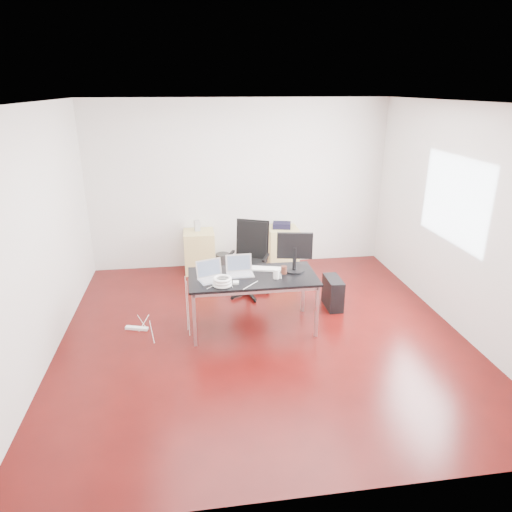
{
  "coord_description": "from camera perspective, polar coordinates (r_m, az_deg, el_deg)",
  "views": [
    {
      "loc": [
        -0.81,
        -5.05,
        2.96
      ],
      "look_at": [
        0.0,
        0.55,
        0.85
      ],
      "focal_mm": 32.0,
      "sensor_mm": 36.0,
      "label": 1
    }
  ],
  "objects": [
    {
      "name": "cable_coil",
      "position": [
        5.44,
        -4.23,
        -3.2
      ],
      "size": [
        0.24,
        0.24,
        0.11
      ],
      "rotation": [
        0.0,
        0.0,
        -0.35
      ],
      "color": "white",
      "rests_on": "desk"
    },
    {
      "name": "keyboard",
      "position": [
        5.91,
        1.47,
        -1.63
      ],
      "size": [
        0.46,
        0.25,
        0.02
      ],
      "primitive_type": "cube",
      "rotation": [
        0.0,
        0.0,
        -0.26
      ],
      "color": "white",
      "rests_on": "desk"
    },
    {
      "name": "wastebasket",
      "position": [
        7.84,
        -4.15,
        -0.69
      ],
      "size": [
        0.27,
        0.27,
        0.28
      ],
      "primitive_type": "cylinder",
      "rotation": [
        0.0,
        0.0,
        -0.12
      ],
      "color": "black",
      "rests_on": "ground"
    },
    {
      "name": "room_shell",
      "position": [
        5.35,
        1.23,
        3.54
      ],
      "size": [
        5.0,
        5.0,
        5.0
      ],
      "color": "#380706",
      "rests_on": "ground"
    },
    {
      "name": "monitor",
      "position": [
        5.8,
        4.85,
        0.77
      ],
      "size": [
        0.45,
        0.26,
        0.51
      ],
      "rotation": [
        0.0,
        0.0,
        -0.19
      ],
      "color": "black",
      "rests_on": "desk"
    },
    {
      "name": "navy_garment",
      "position": [
        7.77,
        3.24,
        3.86
      ],
      "size": [
        0.35,
        0.3,
        0.09
      ],
      "primitive_type": "cube",
      "rotation": [
        0.0,
        0.0,
        -0.24
      ],
      "color": "black",
      "rests_on": "filing_cabinet_right"
    },
    {
      "name": "speaker",
      "position": [
        7.64,
        -7.37,
        3.79
      ],
      "size": [
        0.11,
        0.1,
        0.18
      ],
      "primitive_type": "cube",
      "rotation": [
        0.0,
        0.0,
        0.22
      ],
      "color": "#9E9E9E",
      "rests_on": "filing_cabinet_left"
    },
    {
      "name": "cup_brown",
      "position": [
        5.78,
        3.51,
        -1.74
      ],
      "size": [
        0.1,
        0.1,
        0.1
      ],
      "primitive_type": "cylinder",
      "rotation": [
        0.0,
        0.0,
        0.31
      ],
      "color": "#4F261B",
      "rests_on": "desk"
    },
    {
      "name": "cup_white",
      "position": [
        5.63,
        2.55,
        -2.24
      ],
      "size": [
        0.08,
        0.08,
        0.12
      ],
      "primitive_type": "cylinder",
      "rotation": [
        0.0,
        0.0,
        -0.02
      ],
      "color": "white",
      "rests_on": "desk"
    },
    {
      "name": "desk",
      "position": [
        5.74,
        -0.42,
        -2.97
      ],
      "size": [
        1.6,
        0.8,
        0.73
      ],
      "color": "black",
      "rests_on": "ground"
    },
    {
      "name": "filing_cabinet_right",
      "position": [
        7.88,
        3.33,
        1.08
      ],
      "size": [
        0.5,
        0.5,
        0.7
      ],
      "primitive_type": "cube",
      "color": "tan",
      "rests_on": "ground"
    },
    {
      "name": "office_chair",
      "position": [
        6.79,
        -0.8,
        0.14
      ],
      "size": [
        0.63,
        0.65,
        1.08
      ],
      "rotation": [
        0.0,
        0.0,
        -0.41
      ],
      "color": "black",
      "rests_on": "ground"
    },
    {
      "name": "pc_tower",
      "position": [
        6.56,
        9.6,
        -4.56
      ],
      "size": [
        0.2,
        0.45,
        0.44
      ],
      "primitive_type": "cube",
      "rotation": [
        0.0,
        0.0,
        -0.01
      ],
      "color": "black",
      "rests_on": "ground"
    },
    {
      "name": "laptop_left",
      "position": [
        5.62,
        -5.62,
        -2.43
      ],
      "size": [
        0.4,
        0.35,
        0.23
      ],
      "rotation": [
        0.0,
        0.0,
        0.34
      ],
      "color": "silver",
      "rests_on": "desk"
    },
    {
      "name": "filing_cabinet_left",
      "position": [
        7.73,
        -7.07,
        0.57
      ],
      "size": [
        0.5,
        0.5,
        0.7
      ],
      "primitive_type": "cube",
      "color": "tan",
      "rests_on": "ground"
    },
    {
      "name": "laptop_right",
      "position": [
        5.75,
        -2.05,
        -1.77
      ],
      "size": [
        0.34,
        0.27,
        0.23
      ],
      "rotation": [
        0.0,
        0.0,
        0.04
      ],
      "color": "silver",
      "rests_on": "desk"
    },
    {
      "name": "power_adapter",
      "position": [
        5.5,
        -2.54,
        -3.34
      ],
      "size": [
        0.07,
        0.07,
        0.03
      ],
      "primitive_type": "cube",
      "rotation": [
        0.0,
        0.0,
        -0.06
      ],
      "color": "white",
      "rests_on": "desk"
    },
    {
      "name": "power_strip",
      "position": [
        6.18,
        -14.69,
        -8.72
      ],
      "size": [
        0.3,
        0.15,
        0.04
      ],
      "primitive_type": "cube",
      "rotation": [
        0.0,
        0.0,
        -0.3
      ],
      "color": "white",
      "rests_on": "ground"
    }
  ]
}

